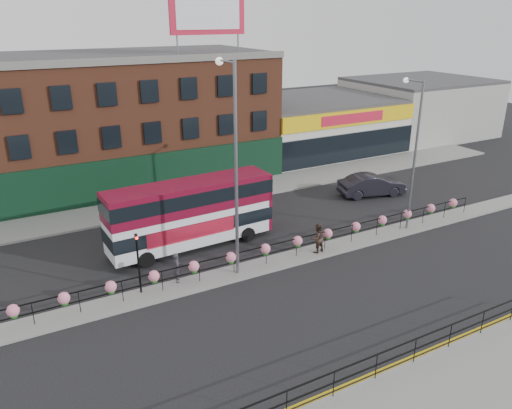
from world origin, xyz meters
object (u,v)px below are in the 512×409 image
pedestrian_a (177,267)px  lamp_column_west (233,153)px  car (372,185)px  lamp_column_east (413,143)px  double_decker_bus (191,208)px  pedestrian_b (317,238)px

pedestrian_a → lamp_column_west: (3.15, -0.38, 5.75)m
car → lamp_column_west: 17.00m
lamp_column_west → lamp_column_east: bearing=-0.0°
double_decker_bus → lamp_column_west: (0.75, -4.25, 4.22)m
double_decker_bus → pedestrian_a: double_decker_bus is taller
car → pedestrian_a: size_ratio=3.34×
pedestrian_b → lamp_column_east: (7.16, 0.28, 4.69)m
pedestrian_a → lamp_column_west: bearing=-77.7°
pedestrian_b → lamp_column_west: (-5.18, 0.29, 5.67)m
pedestrian_a → lamp_column_west: lamp_column_west is taller
lamp_column_east → lamp_column_west: bearing=180.0°
lamp_column_west → lamp_column_east: 12.38m
double_decker_bus → lamp_column_east: 14.14m
lamp_column_east → car: bearing=67.8°
car → lamp_column_west: lamp_column_west is taller
double_decker_bus → pedestrian_a: 4.80m
pedestrian_a → pedestrian_b: size_ratio=0.91×
car → pedestrian_b: pedestrian_b is taller
double_decker_bus → lamp_column_west: bearing=-79.9°
double_decker_bus → lamp_column_east: size_ratio=1.08×
lamp_column_west → pedestrian_b: bearing=-3.2°
car → pedestrian_a: (-17.93, -5.62, 0.12)m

